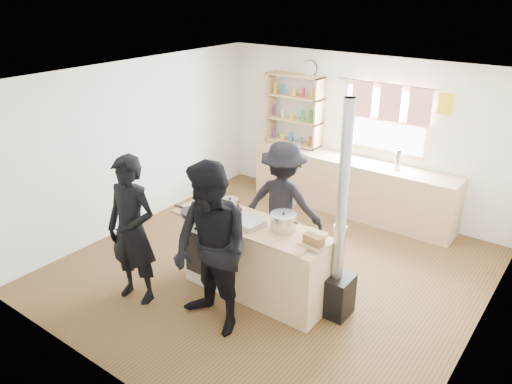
# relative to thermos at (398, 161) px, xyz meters

# --- Properties ---
(ground) EXTENTS (5.00, 5.00, 0.01)m
(ground) POSITION_rel_thermos_xyz_m (-0.74, -2.22, -1.05)
(ground) COLOR brown
(ground) RESTS_ON ground
(back_counter) EXTENTS (3.40, 0.55, 0.90)m
(back_counter) POSITION_rel_thermos_xyz_m (-0.74, 0.00, -0.59)
(back_counter) COLOR tan
(back_counter) RESTS_ON ground
(shelving_unit) EXTENTS (1.00, 0.28, 1.20)m
(shelving_unit) POSITION_rel_thermos_xyz_m (-1.94, 0.12, 0.47)
(shelving_unit) COLOR tan
(shelving_unit) RESTS_ON back_counter
(thermos) EXTENTS (0.10, 0.10, 0.29)m
(thermos) POSITION_rel_thermos_xyz_m (0.00, 0.00, 0.00)
(thermos) COLOR silver
(thermos) RESTS_ON back_counter
(cooking_island) EXTENTS (1.97, 0.64, 0.93)m
(cooking_island) POSITION_rel_thermos_xyz_m (-0.59, -2.77, -0.58)
(cooking_island) COLOR white
(cooking_island) RESTS_ON ground
(skillet_greens) EXTENTS (0.35, 0.35, 0.05)m
(skillet_greens) POSITION_rel_thermos_xyz_m (-1.35, -2.99, -0.09)
(skillet_greens) COLOR black
(skillet_greens) RESTS_ON cooking_island
(roast_tray) EXTENTS (0.41, 0.34, 0.07)m
(roast_tray) POSITION_rel_thermos_xyz_m (-0.67, -2.84, -0.08)
(roast_tray) COLOR silver
(roast_tray) RESTS_ON cooking_island
(stockpot_stove) EXTENTS (0.22, 0.22, 0.18)m
(stockpot_stove) POSITION_rel_thermos_xyz_m (-1.07, -2.65, -0.04)
(stockpot_stove) COLOR silver
(stockpot_stove) RESTS_ON cooking_island
(stockpot_counter) EXTENTS (0.30, 0.30, 0.22)m
(stockpot_counter) POSITION_rel_thermos_xyz_m (-0.27, -2.69, -0.01)
(stockpot_counter) COLOR #B5B5B8
(stockpot_counter) RESTS_ON cooking_island
(bread_board) EXTENTS (0.30, 0.23, 0.12)m
(bread_board) POSITION_rel_thermos_xyz_m (0.19, -2.80, -0.06)
(bread_board) COLOR tan
(bread_board) RESTS_ON cooking_island
(flue_heater) EXTENTS (0.35, 0.35, 2.50)m
(flue_heater) POSITION_rel_thermos_xyz_m (0.37, -2.55, -0.39)
(flue_heater) COLOR black
(flue_heater) RESTS_ON ground
(person_near_left) EXTENTS (0.71, 0.53, 1.79)m
(person_near_left) POSITION_rel_thermos_xyz_m (-1.68, -3.68, -0.15)
(person_near_left) COLOR black
(person_near_left) RESTS_ON ground
(person_near_right) EXTENTS (1.04, 0.88, 1.91)m
(person_near_right) POSITION_rel_thermos_xyz_m (-0.59, -3.55, -0.09)
(person_near_right) COLOR black
(person_near_right) RESTS_ON ground
(person_far) EXTENTS (1.17, 0.81, 1.66)m
(person_far) POSITION_rel_thermos_xyz_m (-0.79, -1.90, -0.21)
(person_far) COLOR black
(person_far) RESTS_ON ground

